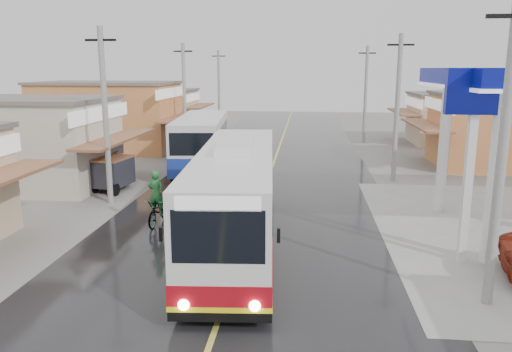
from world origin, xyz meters
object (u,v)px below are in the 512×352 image
at_px(tricycle_far, 108,162).
at_px(second_bus, 202,141).
at_px(tricycle_near, 113,172).
at_px(cyclist, 158,207).
at_px(coach_bus, 237,197).

bearing_deg(tricycle_far, second_bus, 25.10).
height_order(tricycle_near, tricycle_far, tricycle_near).
bearing_deg(cyclist, second_bus, 96.40).
xyz_separation_m(cyclist, tricycle_near, (-3.93, 5.30, 0.26)).
height_order(coach_bus, cyclist, coach_bus).
bearing_deg(tricycle_near, tricycle_far, 125.89).
xyz_separation_m(second_bus, tricycle_far, (-4.88, -2.98, -0.82)).
xyz_separation_m(tricycle_near, tricycle_far, (-1.49, 2.98, -0.06)).
bearing_deg(second_bus, tricycle_far, -154.11).
xyz_separation_m(coach_bus, tricycle_far, (-8.91, 10.50, -0.86)).
distance_m(cyclist, tricycle_far, 9.89).
height_order(second_bus, tricycle_far, second_bus).
relative_size(tricycle_near, tricycle_far, 1.15).
distance_m(coach_bus, tricycle_far, 13.80).
distance_m(tricycle_near, tricycle_far, 3.33).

